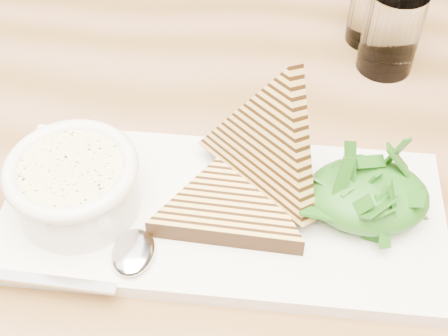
# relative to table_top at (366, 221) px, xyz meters

# --- Properties ---
(table_top) EXTENTS (1.28, 0.92, 0.04)m
(table_top) POSITION_rel_table_top_xyz_m (0.00, 0.00, 0.00)
(table_top) COLOR #956844
(table_top) RESTS_ON ground
(table_leg_bl) EXTENTS (0.06, 0.06, 0.74)m
(table_leg_bl) POSITION_rel_table_top_xyz_m (-0.56, 0.36, -0.39)
(table_leg_bl) COLOR #956844
(table_leg_bl) RESTS_ON ground
(platter) EXTENTS (0.41, 0.20, 0.02)m
(platter) POSITION_rel_table_top_xyz_m (-0.14, -0.02, 0.03)
(platter) COLOR white
(platter) RESTS_ON table_top
(soup_bowl) EXTENTS (0.11, 0.11, 0.04)m
(soup_bowl) POSITION_rel_table_top_xyz_m (-0.27, -0.03, 0.06)
(soup_bowl) COLOR white
(soup_bowl) RESTS_ON platter
(soup) EXTENTS (0.09, 0.09, 0.01)m
(soup) POSITION_rel_table_top_xyz_m (-0.27, -0.03, 0.08)
(soup) COLOR beige
(soup) RESTS_ON soup_bowl
(bowl_rim) EXTENTS (0.12, 0.12, 0.01)m
(bowl_rim) POSITION_rel_table_top_xyz_m (-0.27, -0.03, 0.09)
(bowl_rim) COLOR white
(bowl_rim) RESTS_ON soup_bowl
(sandwich_flat) EXTENTS (0.17, 0.17, 0.02)m
(sandwich_flat) POSITION_rel_table_top_xyz_m (-0.13, -0.02, 0.05)
(sandwich_flat) COLOR #D6AB55
(sandwich_flat) RESTS_ON platter
(sandwich_lean) EXTENTS (0.21, 0.21, 0.18)m
(sandwich_lean) POSITION_rel_table_top_xyz_m (-0.10, 0.01, 0.09)
(sandwich_lean) COLOR #D6AB55
(sandwich_lean) RESTS_ON sandwich_flat
(salad_base) EXTENTS (0.11, 0.09, 0.04)m
(salad_base) POSITION_rel_table_top_xyz_m (-0.01, -0.01, 0.06)
(salad_base) COLOR #13460E
(salad_base) RESTS_ON platter
(arugula_pile) EXTENTS (0.11, 0.10, 0.05)m
(arugula_pile) POSITION_rel_table_top_xyz_m (-0.01, -0.01, 0.06)
(arugula_pile) COLOR #2A671A
(arugula_pile) RESTS_ON platter
(spoon_bowl) EXTENTS (0.04, 0.05, 0.01)m
(spoon_bowl) POSITION_rel_table_top_xyz_m (-0.21, -0.08, 0.04)
(spoon_bowl) COLOR silver
(spoon_bowl) RESTS_ON platter
(spoon_handle) EXTENTS (0.13, 0.02, 0.00)m
(spoon_handle) POSITION_rel_table_top_xyz_m (-0.28, -0.11, 0.04)
(spoon_handle) COLOR silver
(spoon_handle) RESTS_ON platter
(glass_near) EXTENTS (0.06, 0.06, 0.10)m
(glass_near) POSITION_rel_table_top_xyz_m (0.04, 0.22, 0.07)
(glass_near) COLOR white
(glass_near) RESTS_ON table_top
(glass_far) EXTENTS (0.06, 0.06, 0.10)m
(glass_far) POSITION_rel_table_top_xyz_m (0.03, 0.27, 0.07)
(glass_far) COLOR white
(glass_far) RESTS_ON table_top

